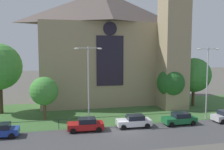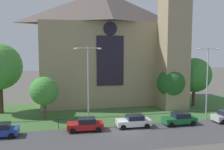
# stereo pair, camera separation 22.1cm
# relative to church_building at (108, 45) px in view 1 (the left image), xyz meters

# --- Properties ---
(ground) EXTENTS (160.00, 160.00, 0.00)m
(ground) POSITION_rel_church_building_xyz_m (-1.63, -7.07, -10.27)
(ground) COLOR #56544C
(road_asphalt) EXTENTS (120.00, 8.00, 0.01)m
(road_asphalt) POSITION_rel_church_building_xyz_m (-1.63, -19.07, -10.27)
(road_asphalt) COLOR #424244
(road_asphalt) RESTS_ON ground
(grass_verge) EXTENTS (120.00, 20.00, 0.01)m
(grass_verge) POSITION_rel_church_building_xyz_m (-1.63, -9.07, -10.27)
(grass_verge) COLOR #3D6633
(grass_verge) RESTS_ON ground
(church_building) EXTENTS (23.20, 16.20, 26.00)m
(church_building) POSITION_rel_church_building_xyz_m (0.00, 0.00, 0.00)
(church_building) COLOR tan
(church_building) RESTS_ON ground
(iron_railing) EXTENTS (33.50, 0.07, 1.13)m
(iron_railing) POSITION_rel_church_building_xyz_m (-0.77, -14.57, -9.29)
(iron_railing) COLOR black
(iron_railing) RESTS_ON ground
(tree_left_near) EXTENTS (3.84, 3.84, 5.86)m
(tree_left_near) POSITION_rel_church_building_xyz_m (-10.92, -9.94, -6.35)
(tree_left_near) COLOR brown
(tree_left_near) RESTS_ON ground
(tree_right_near) EXTENTS (4.47, 4.47, 6.50)m
(tree_right_near) POSITION_rel_church_building_xyz_m (8.52, -8.14, -6.04)
(tree_right_near) COLOR brown
(tree_right_near) RESTS_ON ground
(tree_right_far) EXTENTS (5.72, 5.72, 8.10)m
(tree_right_far) POSITION_rel_church_building_xyz_m (13.38, -6.80, -5.05)
(tree_right_far) COLOR #4C3823
(tree_right_far) RESTS_ON ground
(streetlamp_near) EXTENTS (3.37, 0.26, 9.88)m
(streetlamp_near) POSITION_rel_church_building_xyz_m (-5.50, -14.67, -4.14)
(streetlamp_near) COLOR #B2B2B7
(streetlamp_near) RESTS_ON ground
(streetlamp_far) EXTENTS (3.37, 0.26, 9.81)m
(streetlamp_far) POSITION_rel_church_building_xyz_m (10.66, -14.67, -4.18)
(streetlamp_far) COLOR #B2B2B7
(streetlamp_far) RESTS_ON ground
(parked_car_red) EXTENTS (4.27, 2.17, 1.51)m
(parked_car_red) POSITION_rel_church_building_xyz_m (-6.05, -16.03, -9.53)
(parked_car_red) COLOR #B21919
(parked_car_red) RESTS_ON ground
(parked_car_white) EXTENTS (4.26, 2.15, 1.51)m
(parked_car_white) POSITION_rel_church_building_xyz_m (-0.09, -15.97, -9.53)
(parked_car_white) COLOR silver
(parked_car_white) RESTS_ON ground
(parked_car_green) EXTENTS (4.22, 2.06, 1.51)m
(parked_car_green) POSITION_rel_church_building_xyz_m (5.91, -16.20, -9.53)
(parked_car_green) COLOR #196033
(parked_car_green) RESTS_ON ground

